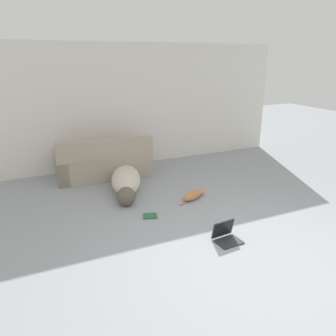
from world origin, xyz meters
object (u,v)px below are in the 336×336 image
object	(u,v)px
laptop_open	(225,234)
book_green	(150,216)
dog	(126,181)
couch	(104,163)
cat	(194,195)

from	to	relation	value
laptop_open	book_green	size ratio (longest dim) A/B	1.42
laptop_open	dog	bearing A→B (deg)	103.57
couch	laptop_open	size ratio (longest dim) A/B	5.26
couch	laptop_open	distance (m)	3.04
dog	laptop_open	bearing A→B (deg)	35.34
laptop_open	book_green	world-z (taller)	laptop_open
laptop_open	book_green	xyz separation A→B (m)	(-0.65, 0.98, -0.07)
dog	cat	distance (m)	1.19
cat	book_green	size ratio (longest dim) A/B	2.47
dog	cat	world-z (taller)	dog
dog	book_green	size ratio (longest dim) A/B	6.66
book_green	cat	bearing A→B (deg)	18.73
couch	dog	bearing A→B (deg)	104.60
couch	cat	size ratio (longest dim) A/B	3.03
dog	cat	size ratio (longest dim) A/B	2.70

